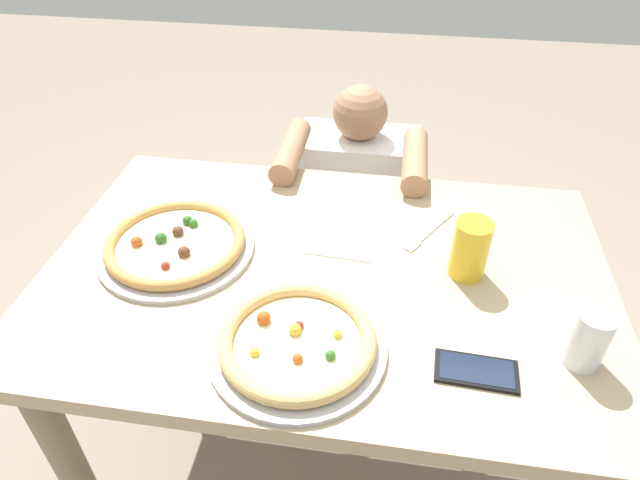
{
  "coord_description": "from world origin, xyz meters",
  "views": [
    {
      "loc": [
        0.13,
        -0.92,
        1.57
      ],
      "look_at": [
        -0.02,
        0.06,
        0.78
      ],
      "focal_mm": 31.11,
      "sensor_mm": 36.0,
      "label": 1
    }
  ],
  "objects_px": {
    "drink_cup_colored": "(470,249)",
    "water_cup_clear": "(589,338)",
    "cell_phone": "(476,371)",
    "diner_seated": "(355,220)",
    "pizza_near": "(297,342)",
    "fork": "(428,232)",
    "pizza_far": "(176,244)"
  },
  "relations": [
    {
      "from": "drink_cup_colored",
      "to": "cell_phone",
      "type": "bearing_deg",
      "value": -88.79
    },
    {
      "from": "pizza_near",
      "to": "diner_seated",
      "type": "height_order",
      "value": "diner_seated"
    },
    {
      "from": "drink_cup_colored",
      "to": "diner_seated",
      "type": "xyz_separation_m",
      "value": [
        -0.3,
        0.64,
        -0.42
      ]
    },
    {
      "from": "water_cup_clear",
      "to": "diner_seated",
      "type": "bearing_deg",
      "value": 120.04
    },
    {
      "from": "fork",
      "to": "pizza_near",
      "type": "bearing_deg",
      "value": -121.11
    },
    {
      "from": "cell_phone",
      "to": "diner_seated",
      "type": "xyz_separation_m",
      "value": [
        -0.3,
        0.92,
        -0.36
      ]
    },
    {
      "from": "drink_cup_colored",
      "to": "water_cup_clear",
      "type": "relative_size",
      "value": 1.13
    },
    {
      "from": "drink_cup_colored",
      "to": "fork",
      "type": "distance_m",
      "value": 0.17
    },
    {
      "from": "fork",
      "to": "diner_seated",
      "type": "xyz_separation_m",
      "value": [
        -0.22,
        0.51,
        -0.35
      ]
    },
    {
      "from": "diner_seated",
      "to": "cell_phone",
      "type": "bearing_deg",
      "value": -71.63
    },
    {
      "from": "pizza_far",
      "to": "fork",
      "type": "distance_m",
      "value": 0.6
    },
    {
      "from": "drink_cup_colored",
      "to": "diner_seated",
      "type": "relative_size",
      "value": 0.15
    },
    {
      "from": "fork",
      "to": "cell_phone",
      "type": "distance_m",
      "value": 0.42
    },
    {
      "from": "pizza_near",
      "to": "cell_phone",
      "type": "bearing_deg",
      "value": -0.67
    },
    {
      "from": "water_cup_clear",
      "to": "pizza_near",
      "type": "bearing_deg",
      "value": -174.06
    },
    {
      "from": "pizza_near",
      "to": "drink_cup_colored",
      "type": "xyz_separation_m",
      "value": [
        0.33,
        0.27,
        0.05
      ]
    },
    {
      "from": "drink_cup_colored",
      "to": "pizza_near",
      "type": "bearing_deg",
      "value": -140.2
    },
    {
      "from": "drink_cup_colored",
      "to": "diner_seated",
      "type": "distance_m",
      "value": 0.82
    },
    {
      "from": "pizza_far",
      "to": "drink_cup_colored",
      "type": "distance_m",
      "value": 0.66
    },
    {
      "from": "fork",
      "to": "pizza_far",
      "type": "bearing_deg",
      "value": -164.82
    },
    {
      "from": "water_cup_clear",
      "to": "diner_seated",
      "type": "xyz_separation_m",
      "value": [
        -0.5,
        0.86,
        -0.41
      ]
    },
    {
      "from": "pizza_far",
      "to": "diner_seated",
      "type": "distance_m",
      "value": 0.84
    },
    {
      "from": "drink_cup_colored",
      "to": "fork",
      "type": "xyz_separation_m",
      "value": [
        -0.08,
        0.13,
        -0.07
      ]
    },
    {
      "from": "fork",
      "to": "diner_seated",
      "type": "bearing_deg",
      "value": 113.08
    },
    {
      "from": "fork",
      "to": "water_cup_clear",
      "type": "bearing_deg",
      "value": -51.4
    },
    {
      "from": "water_cup_clear",
      "to": "cell_phone",
      "type": "height_order",
      "value": "water_cup_clear"
    },
    {
      "from": "cell_phone",
      "to": "pizza_near",
      "type": "bearing_deg",
      "value": 179.33
    },
    {
      "from": "drink_cup_colored",
      "to": "water_cup_clear",
      "type": "distance_m",
      "value": 0.29
    },
    {
      "from": "pizza_far",
      "to": "water_cup_clear",
      "type": "height_order",
      "value": "water_cup_clear"
    },
    {
      "from": "drink_cup_colored",
      "to": "cell_phone",
      "type": "height_order",
      "value": "drink_cup_colored"
    },
    {
      "from": "fork",
      "to": "drink_cup_colored",
      "type": "bearing_deg",
      "value": -58.25
    },
    {
      "from": "pizza_near",
      "to": "water_cup_clear",
      "type": "distance_m",
      "value": 0.53
    }
  ]
}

